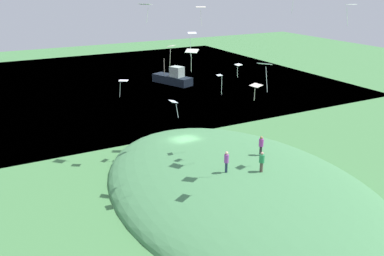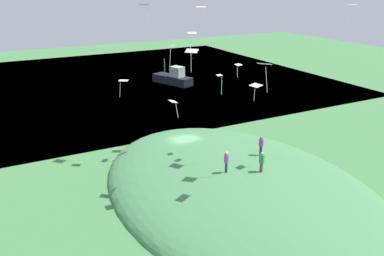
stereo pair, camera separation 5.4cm
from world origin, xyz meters
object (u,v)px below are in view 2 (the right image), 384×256
at_px(person_walking_path, 226,159).
at_px(kite_0, 220,77).
at_px(kite_5, 173,102).
at_px(kite_6, 201,8).
at_px(kite_2, 171,48).
at_px(kite_9, 145,5).
at_px(kite_12, 123,82).
at_px(kite_4, 238,66).
at_px(kite_11, 256,86).
at_px(person_watching_kites, 261,143).
at_px(person_with_child, 262,159).
at_px(kite_1, 351,6).
at_px(kite_7, 192,35).
at_px(kite_3, 265,66).
at_px(kite_8, 192,52).
at_px(boat_on_lake, 173,78).

relative_size(person_walking_path, kite_0, 1.05).
distance_m(kite_5, kite_6, 13.53).
bearing_deg(kite_5, kite_2, 155.40).
bearing_deg(kite_9, kite_12, -86.21).
relative_size(kite_2, kite_4, 1.81).
height_order(kite_2, kite_11, kite_2).
bearing_deg(person_watching_kites, kite_2, -70.41).
relative_size(kite_4, kite_5, 0.83).
height_order(person_with_child, kite_0, kite_0).
relative_size(kite_1, kite_5, 1.23).
bearing_deg(kite_0, person_watching_kites, 43.53).
bearing_deg(kite_7, kite_1, 34.53).
height_order(kite_3, kite_8, kite_8).
xyz_separation_m(person_with_child, person_walking_path, (-1.28, -2.61, 0.07)).
xyz_separation_m(kite_2, kite_9, (-1.17, -1.94, 3.83)).
bearing_deg(kite_2, kite_8, -13.14).
bearing_deg(person_walking_path, kite_5, 17.47).
bearing_deg(kite_8, kite_9, -178.47).
bearing_deg(kite_4, person_with_child, 0.96).
bearing_deg(person_with_child, person_walking_path, -123.96).
bearing_deg(person_with_child, kite_0, 177.77).
bearing_deg(kite_12, kite_6, 89.64).
relative_size(kite_1, kite_7, 0.73).
bearing_deg(kite_2, kite_12, -102.56).
height_order(boat_on_lake, kite_11, kite_11).
relative_size(boat_on_lake, kite_3, 3.47).
bearing_deg(kite_2, person_with_child, 15.82).
height_order(kite_9, kite_11, kite_9).
bearing_deg(kite_3, person_walking_path, -124.67).
bearing_deg(kite_7, kite_2, -120.94).
bearing_deg(kite_2, kite_1, 37.57).
distance_m(kite_11, kite_12, 14.72).
bearing_deg(kite_12, boat_on_lake, 146.37).
xyz_separation_m(boat_on_lake, kite_6, (27.93, -10.32, 13.63)).
bearing_deg(kite_11, person_with_child, 128.98).
height_order(person_walking_path, kite_12, kite_12).
xyz_separation_m(kite_5, kite_12, (-9.49, -0.62, -0.32)).
xyz_separation_m(kite_8, kite_9, (-8.49, -0.23, 3.04)).
height_order(boat_on_lake, kite_6, kite_6).
distance_m(person_walking_path, kite_3, 8.20).
distance_m(kite_1, kite_2, 15.92).
relative_size(kite_2, kite_6, 1.10).
relative_size(person_watching_kites, kite_7, 0.83).
bearing_deg(kite_0, kite_9, -143.78).
relative_size(kite_8, kite_9, 1.05).
relative_size(kite_5, kite_9, 0.79).
relative_size(person_watching_kites, kite_0, 1.04).
bearing_deg(kite_1, kite_9, -139.75).
distance_m(person_with_child, kite_8, 10.41).
bearing_deg(kite_2, kite_6, 104.36).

